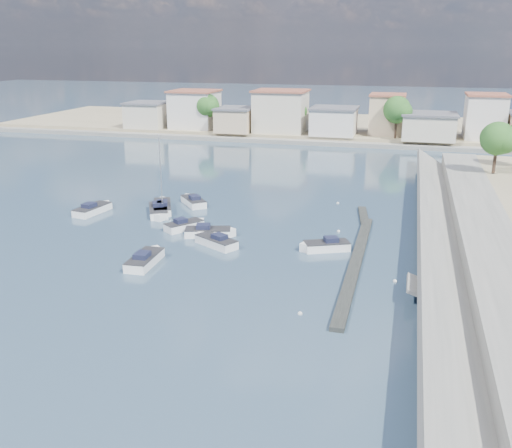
{
  "coord_description": "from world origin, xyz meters",
  "views": [
    {
      "loc": [
        10.72,
        -37.38,
        18.4
      ],
      "look_at": [
        -3.36,
        14.69,
        1.4
      ],
      "focal_mm": 40.0,
      "sensor_mm": 36.0,
      "label": 1
    }
  ],
  "objects_px": {
    "motorboat_c": "(215,242)",
    "sailboat": "(162,206)",
    "motorboat_a": "(146,259)",
    "motorboat_b": "(186,226)",
    "motorboat_d": "(324,246)",
    "motorboat_f": "(193,201)",
    "motorboat_g": "(159,212)",
    "motorboat_h": "(210,233)",
    "motorboat_e": "(94,209)"
  },
  "relations": [
    {
      "from": "motorboat_f",
      "to": "motorboat_c",
      "type": "bearing_deg",
      "value": -60.87
    },
    {
      "from": "motorboat_a",
      "to": "motorboat_e",
      "type": "height_order",
      "value": "same"
    },
    {
      "from": "sailboat",
      "to": "motorboat_d",
      "type": "bearing_deg",
      "value": -23.36
    },
    {
      "from": "motorboat_a",
      "to": "motorboat_f",
      "type": "xyz_separation_m",
      "value": [
        -3.07,
        19.3,
        -0.0
      ]
    },
    {
      "from": "motorboat_d",
      "to": "motorboat_a",
      "type": "bearing_deg",
      "value": -153.05
    },
    {
      "from": "motorboat_f",
      "to": "motorboat_d",
      "type": "bearing_deg",
      "value": -33.8
    },
    {
      "from": "motorboat_b",
      "to": "motorboat_h",
      "type": "height_order",
      "value": "same"
    },
    {
      "from": "motorboat_g",
      "to": "motorboat_a",
      "type": "bearing_deg",
      "value": -69.75
    },
    {
      "from": "motorboat_b",
      "to": "sailboat",
      "type": "height_order",
      "value": "sailboat"
    },
    {
      "from": "motorboat_d",
      "to": "motorboat_h",
      "type": "xyz_separation_m",
      "value": [
        -11.66,
        1.11,
        0.0
      ]
    },
    {
      "from": "motorboat_e",
      "to": "motorboat_g",
      "type": "xyz_separation_m",
      "value": [
        7.56,
        1.05,
        0.0
      ]
    },
    {
      "from": "motorboat_b",
      "to": "sailboat",
      "type": "relative_size",
      "value": 0.47
    },
    {
      "from": "motorboat_b",
      "to": "motorboat_c",
      "type": "relative_size",
      "value": 0.88
    },
    {
      "from": "motorboat_e",
      "to": "motorboat_b",
      "type": "bearing_deg",
      "value": -13.62
    },
    {
      "from": "motorboat_h",
      "to": "sailboat",
      "type": "height_order",
      "value": "sailboat"
    },
    {
      "from": "motorboat_d",
      "to": "sailboat",
      "type": "bearing_deg",
      "value": 156.64
    },
    {
      "from": "motorboat_a",
      "to": "motorboat_d",
      "type": "relative_size",
      "value": 1.16
    },
    {
      "from": "motorboat_f",
      "to": "motorboat_h",
      "type": "height_order",
      "value": "same"
    },
    {
      "from": "motorboat_a",
      "to": "motorboat_g",
      "type": "xyz_separation_m",
      "value": [
        -5.22,
        14.16,
        0.0
      ]
    },
    {
      "from": "motorboat_g",
      "to": "sailboat",
      "type": "relative_size",
      "value": 0.62
    },
    {
      "from": "motorboat_c",
      "to": "motorboat_f",
      "type": "distance_m",
      "value": 15.13
    },
    {
      "from": "motorboat_g",
      "to": "motorboat_c",
      "type": "bearing_deg",
      "value": -40.29
    },
    {
      "from": "motorboat_a",
      "to": "motorboat_e",
      "type": "xyz_separation_m",
      "value": [
        -12.78,
        13.11,
        -0.0
      ]
    },
    {
      "from": "motorboat_b",
      "to": "motorboat_f",
      "type": "height_order",
      "value": "same"
    },
    {
      "from": "motorboat_b",
      "to": "motorboat_f",
      "type": "distance_m",
      "value": 9.64
    },
    {
      "from": "motorboat_a",
      "to": "sailboat",
      "type": "distance_m",
      "value": 17.17
    },
    {
      "from": "motorboat_a",
      "to": "motorboat_g",
      "type": "height_order",
      "value": "same"
    },
    {
      "from": "motorboat_c",
      "to": "sailboat",
      "type": "bearing_deg",
      "value": 134.51
    },
    {
      "from": "motorboat_a",
      "to": "motorboat_h",
      "type": "height_order",
      "value": "same"
    },
    {
      "from": "motorboat_f",
      "to": "motorboat_e",
      "type": "bearing_deg",
      "value": -147.5
    },
    {
      "from": "motorboat_c",
      "to": "motorboat_g",
      "type": "height_order",
      "value": "same"
    },
    {
      "from": "motorboat_g",
      "to": "motorboat_b",
      "type": "bearing_deg",
      "value": -39.49
    },
    {
      "from": "motorboat_a",
      "to": "motorboat_d",
      "type": "distance_m",
      "value": 16.43
    },
    {
      "from": "motorboat_b",
      "to": "motorboat_h",
      "type": "bearing_deg",
      "value": -25.06
    },
    {
      "from": "motorboat_a",
      "to": "motorboat_b",
      "type": "height_order",
      "value": "same"
    },
    {
      "from": "motorboat_d",
      "to": "motorboat_h",
      "type": "distance_m",
      "value": 11.71
    },
    {
      "from": "motorboat_f",
      "to": "motorboat_b",
      "type": "bearing_deg",
      "value": -73.14
    },
    {
      "from": "motorboat_c",
      "to": "motorboat_e",
      "type": "bearing_deg",
      "value": 157.65
    },
    {
      "from": "motorboat_c",
      "to": "motorboat_f",
      "type": "height_order",
      "value": "same"
    },
    {
      "from": "motorboat_c",
      "to": "motorboat_h",
      "type": "relative_size",
      "value": 0.92
    },
    {
      "from": "motorboat_b",
      "to": "motorboat_d",
      "type": "height_order",
      "value": "same"
    },
    {
      "from": "motorboat_d",
      "to": "motorboat_f",
      "type": "xyz_separation_m",
      "value": [
        -17.71,
        11.86,
        0.0
      ]
    },
    {
      "from": "motorboat_c",
      "to": "motorboat_g",
      "type": "bearing_deg",
      "value": 139.71
    },
    {
      "from": "motorboat_b",
      "to": "motorboat_h",
      "type": "distance_m",
      "value": 3.59
    },
    {
      "from": "sailboat",
      "to": "motorboat_f",
      "type": "bearing_deg",
      "value": 50.0
    },
    {
      "from": "motorboat_b",
      "to": "motorboat_e",
      "type": "xyz_separation_m",
      "value": [
        -12.51,
        3.03,
        0.0
      ]
    },
    {
      "from": "motorboat_g",
      "to": "motorboat_h",
      "type": "height_order",
      "value": "same"
    },
    {
      "from": "sailboat",
      "to": "motorboat_a",
      "type": "bearing_deg",
      "value": -70.77
    },
    {
      "from": "motorboat_a",
      "to": "motorboat_h",
      "type": "relative_size",
      "value": 1.05
    },
    {
      "from": "motorboat_d",
      "to": "motorboat_g",
      "type": "bearing_deg",
      "value": 161.33
    }
  ]
}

